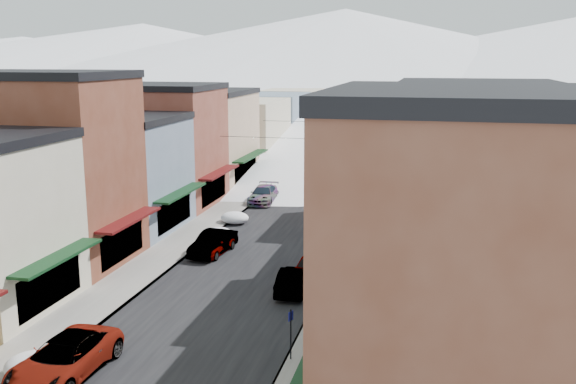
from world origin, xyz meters
The scene contains 34 objects.
road centered at (0.00, 60.00, 0.01)m, with size 10.00×160.00×0.01m, color black.
sidewalk_left centered at (-6.60, 60.00, 0.07)m, with size 3.20×160.00×0.15m, color gray.
sidewalk_right centered at (6.60, 60.00, 0.07)m, with size 3.20×160.00×0.15m, color gray.
curb_left centered at (-5.05, 60.00, 0.07)m, with size 0.10×160.00×0.15m, color slate.
curb_right centered at (5.05, 60.00, 0.07)m, with size 0.10×160.00×0.15m, color slate.
bldg_l_brick_near centered at (-13.69, 20.50, 6.26)m, with size 12.30×8.20×12.50m.
bldg_l_grayblue centered at (-13.19, 29.00, 4.51)m, with size 11.30×9.20×9.00m.
bldg_l_brick_far centered at (-14.19, 38.00, 5.51)m, with size 13.30×9.20×11.00m.
bldg_l_tan centered at (-13.19, 48.00, 5.01)m, with size 11.30×11.20×10.00m.
bldg_r_brick_near centered at (13.69, 3.00, 6.26)m, with size 12.30×9.20×12.50m.
bldg_r_green centered at (13.19, 12.00, 4.76)m, with size 11.30×9.20×9.50m.
bldg_r_blue centered at (13.19, 21.00, 5.26)m, with size 11.30×9.20×10.50m.
bldg_r_cream centered at (13.69, 30.00, 4.51)m, with size 12.30×9.20×9.00m.
bldg_r_brick_far centered at (14.19, 39.00, 5.76)m, with size 13.30×9.20×11.50m.
bldg_r_tan centered at (13.19, 49.00, 4.76)m, with size 11.30×11.20×9.50m.
distant_blocks centered at (0.00, 83.00, 4.00)m, with size 34.00×55.00×8.00m.
mountain_ridge centered at (-19.47, 277.18, 14.36)m, with size 670.00×340.00×34.00m.
overhead_cables centered at (0.00, 47.50, 6.20)m, with size 16.40×15.04×0.04m.
car_white_suv centered at (-3.81, 6.63, 0.82)m, with size 2.73×5.93×1.65m, color white.
car_silver_sedan centered at (-3.50, 24.63, 0.79)m, with size 1.87×4.64×1.58m, color gray.
car_dark_hatch centered at (-3.50, 24.48, 0.79)m, with size 1.68×4.81×1.59m, color black.
car_silver_wagon centered at (-4.30, 40.69, 0.78)m, with size 2.18×5.37×1.56m, color gray.
car_green_sedan centered at (3.50, 18.64, 0.73)m, with size 1.54×4.40×1.45m, color black.
car_gray_suv centered at (4.30, 21.75, 0.84)m, with size 1.97×4.91×1.67m, color gray.
car_black_sedan centered at (3.50, 46.50, 0.85)m, with size 2.38×5.86×1.70m, color black.
car_lane_silver centered at (-0.64, 56.20, 0.69)m, with size 1.63×4.04×1.38m, color #A7AAB0.
car_lane_white centered at (0.67, 67.96, 0.85)m, with size 2.84×6.15×1.71m, color #BCBCBE.
parking_sign centered at (5.27, 10.07, 1.53)m, with size 0.15×0.30×2.36m.
trash_can centered at (5.76, 19.71, 0.58)m, with size 0.50×0.50×0.85m.
streetlamp_near centered at (5.20, 23.31, 3.00)m, with size 0.38×0.38×4.53m.
streetlamp_far centered at (6.21, 45.89, 2.93)m, with size 0.37×0.37×4.41m.
snow_pile_near centered at (-4.88, 6.26, 0.53)m, with size 2.63×2.82×1.11m.
snow_pile_mid centered at (-4.28, 28.01, 0.44)m, with size 2.19×2.55×0.93m.
snow_pile_far centered at (-4.53, 32.76, 0.47)m, with size 2.31×2.62×0.98m.
Camera 1 is at (11.11, -15.70, 13.36)m, focal length 40.00 mm.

